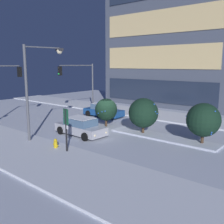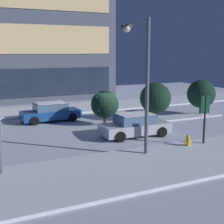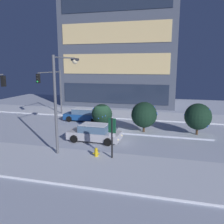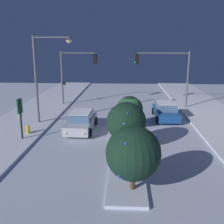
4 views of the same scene
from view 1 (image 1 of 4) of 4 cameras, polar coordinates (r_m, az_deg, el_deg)
name	(u,v)px [view 1 (image 1 of 4)]	position (r m, az deg, el deg)	size (l,w,h in m)	color
ground	(106,128)	(24.04, -1.33, -3.56)	(52.00, 52.00, 0.00)	silver
curb_strip_near	(24,150)	(18.76, -18.69, -7.92)	(52.00, 5.20, 0.14)	silver
curb_strip_far	(154,114)	(30.74, 9.06, -0.49)	(52.00, 5.20, 0.14)	silver
median_strip	(162,137)	(21.28, 10.84, -5.40)	(9.00, 1.80, 0.14)	silver
office_tower_main	(178,27)	(40.82, 14.22, 17.56)	(18.16, 11.32, 22.26)	#4C5466
car_near	(81,127)	(21.73, -6.84, -3.21)	(4.69, 2.15, 1.49)	#B7B7C1
car_far	(103,110)	(29.19, -1.86, 0.34)	(4.72, 2.11, 1.49)	#19478C
traffic_light_corner_far_left	(79,78)	(32.09, -7.12, 7.37)	(0.32, 5.59, 5.85)	#565960
traffic_light_corner_near_left	(0,83)	(27.36, -23.11, 5.76)	(0.32, 4.00, 5.82)	#565960
street_lamp_arched	(38,79)	(20.43, -15.89, 7.02)	(0.71, 3.21, 7.16)	#565960
fire_hydrant	(56,144)	(18.49, -12.17, -6.89)	(0.48, 0.26, 0.77)	gold
parking_info_sign	(66,125)	(17.23, -9.95, -2.81)	(0.55, 0.17, 2.96)	black
decorated_tree_median	(203,120)	(19.84, 19.26, -1.65)	(2.47, 2.43, 3.07)	#473323
decorated_tree_left_of_median	(143,113)	(21.72, 6.84, -0.21)	(2.52, 2.46, 3.06)	#473323
decorated_tree_right_of_median	(106,110)	(24.50, -1.29, 0.52)	(2.08, 2.12, 2.64)	#473323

